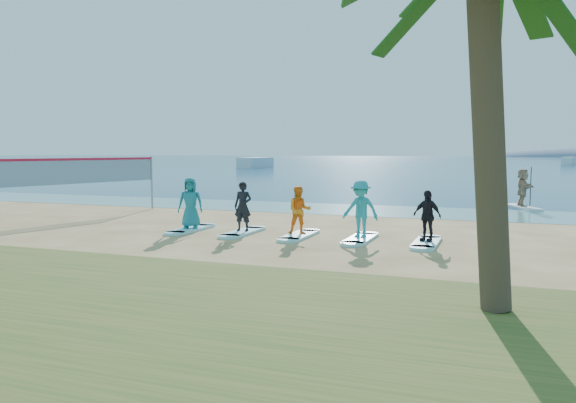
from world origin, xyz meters
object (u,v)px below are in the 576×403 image
(volleyball_net, at_px, (69,172))
(paddleboarder, at_px, (523,187))
(student_3, at_px, (361,209))
(boat_offshore_a, at_px, (256,168))
(boat_offshore_b, at_px, (569,165))
(surfboard_4, at_px, (426,243))
(surfboard_2, at_px, (299,235))
(surfboard_1, at_px, (243,232))
(student_0, at_px, (190,203))
(surfboard_0, at_px, (191,229))
(student_4, at_px, (427,216))
(student_2, at_px, (299,210))
(student_1, at_px, (243,206))
(paddleboard, at_px, (522,207))
(surfboard_3, at_px, (360,239))

(volleyball_net, bearing_deg, paddleboarder, 31.53)
(student_3, bearing_deg, paddleboarder, 76.89)
(student_3, bearing_deg, boat_offshore_a, 125.68)
(boat_offshore_b, relative_size, surfboard_4, 2.99)
(boat_offshore_a, distance_m, surfboard_2, 74.79)
(boat_offshore_a, height_order, student_3, student_3)
(surfboard_1, bearing_deg, surfboard_2, 0.00)
(student_0, relative_size, student_3, 0.99)
(volleyball_net, bearing_deg, surfboard_0, -12.49)
(student_3, bearing_deg, boat_offshore_b, 90.46)
(surfboard_2, distance_m, surfboard_4, 4.01)
(volleyball_net, bearing_deg, surfboard_1, -9.64)
(student_0, height_order, student_4, student_0)
(student_2, distance_m, student_3, 2.01)
(student_1, bearing_deg, student_3, -2.79)
(surfboard_1, height_order, surfboard_4, same)
(boat_offshore_b, xyz_separation_m, student_0, (-22.96, -111.73, 0.97))
(student_1, height_order, student_2, student_1)
(paddleboard, distance_m, student_4, 12.66)
(student_0, bearing_deg, student_4, -18.01)
(boat_offshore_b, xyz_separation_m, surfboard_3, (-16.95, -111.73, 0.04))
(volleyball_net, height_order, student_3, volleyball_net)
(student_2, height_order, student_3, student_3)
(student_1, bearing_deg, paddleboard, 50.89)
(surfboard_0, xyz_separation_m, student_4, (8.03, 0.00, 0.80))
(paddleboarder, bearing_deg, student_3, 142.52)
(student_0, height_order, student_1, student_0)
(surfboard_1, distance_m, student_1, 0.87)
(surfboard_2, relative_size, student_4, 1.45)
(volleyball_net, relative_size, boat_offshore_b, 1.35)
(boat_offshore_a, xyz_separation_m, surfboard_2, (31.87, -67.66, 0.04))
(paddleboarder, bearing_deg, surfboard_2, 134.97)
(surfboard_3, xyz_separation_m, student_3, (0.00, -0.00, 0.93))
(student_0, distance_m, surfboard_3, 6.09)
(volleyball_net, distance_m, surfboard_4, 14.81)
(volleyball_net, relative_size, student_4, 5.84)
(surfboard_4, bearing_deg, surfboard_0, 180.00)
(surfboard_1, height_order, student_4, student_4)
(surfboard_0, bearing_deg, volleyball_net, 167.51)
(student_4, bearing_deg, boat_offshore_b, 104.41)
(surfboard_4, bearing_deg, volleyball_net, 174.29)
(paddleboarder, distance_m, student_1, 15.24)
(boat_offshore_b, distance_m, student_2, 113.33)
(boat_offshore_a, bearing_deg, student_2, -62.64)
(paddleboarder, xyz_separation_m, student_1, (-9.02, -12.28, -0.10))
(volleyball_net, relative_size, student_0, 5.04)
(paddleboarder, relative_size, surfboard_1, 0.82)
(boat_offshore_a, bearing_deg, student_1, -64.05)
(paddleboarder, bearing_deg, surfboard_3, 142.52)
(student_0, bearing_deg, volleyball_net, 149.50)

